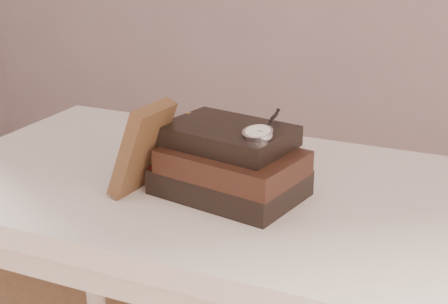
% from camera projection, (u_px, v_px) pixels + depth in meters
% --- Properties ---
extents(table, '(1.00, 0.60, 0.75)m').
position_uv_depth(table, '(205.00, 224.00, 1.21)').
color(table, beige).
rests_on(table, ground).
extents(book_stack, '(0.26, 0.21, 0.12)m').
position_uv_depth(book_stack, '(230.00, 164.00, 1.09)').
color(book_stack, black).
rests_on(book_stack, table).
extents(journal, '(0.09, 0.11, 0.16)m').
position_uv_depth(journal, '(142.00, 149.00, 1.09)').
color(journal, '#3B2617').
rests_on(journal, table).
extents(pocket_watch, '(0.06, 0.15, 0.02)m').
position_uv_depth(pocket_watch, '(259.00, 132.00, 1.03)').
color(pocket_watch, silver).
rests_on(pocket_watch, book_stack).
extents(eyeglasses, '(0.12, 0.13, 0.05)m').
position_uv_depth(eyeglasses, '(217.00, 136.00, 1.20)').
color(eyeglasses, silver).
rests_on(eyeglasses, book_stack).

